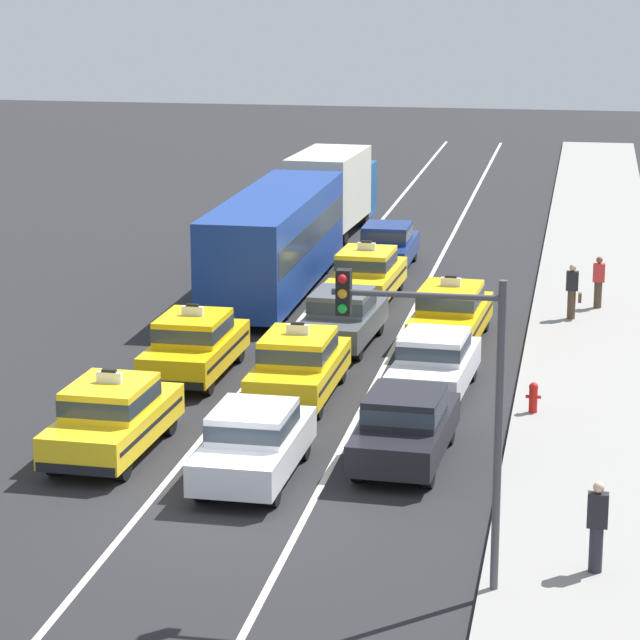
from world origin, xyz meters
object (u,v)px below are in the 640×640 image
at_px(traffic_light_pole, 441,378).
at_px(pedestrian_mid_block, 597,526).
at_px(sedan_right_second, 434,362).
at_px(fire_hydrant, 533,396).
at_px(taxi_center_fourth, 367,274).
at_px(sedan_right_nearest, 405,425).
at_px(box_truck_left_fourth, 333,188).
at_px(taxi_left_nearest, 112,416).
at_px(sedan_center_third, 342,316).
at_px(sedan_center_fifth, 387,245).
at_px(sedan_center_nearest, 254,441).
at_px(pedestrian_by_storefront, 572,291).
at_px(taxi_left_second, 194,344).
at_px(taxi_right_third, 451,313).
at_px(bus_left_third, 275,238).
at_px(pedestrian_near_crosswalk, 598,282).
at_px(taxi_center_second, 299,364).

bearing_deg(traffic_light_pole, pedestrian_mid_block, 21.40).
height_order(sedan_right_second, fire_hydrant, sedan_right_second).
bearing_deg(traffic_light_pole, taxi_center_fourth, 101.84).
bearing_deg(sedan_right_nearest, traffic_light_pole, -78.00).
bearing_deg(box_truck_left_fourth, pedestrian_mid_block, -72.16).
relative_size(taxi_left_nearest, sedan_center_third, 1.05).
relative_size(sedan_center_third, sedan_center_fifth, 1.02).
xyz_separation_m(sedan_center_nearest, sedan_right_nearest, (2.94, 1.64, 0.00)).
xyz_separation_m(sedan_center_nearest, pedestrian_by_storefront, (6.25, 14.75, 0.12)).
distance_m(taxi_left_second, box_truck_left_fourth, 20.79).
height_order(sedan_center_third, traffic_light_pole, traffic_light_pole).
relative_size(taxi_left_nearest, pedestrian_mid_block, 2.78).
height_order(taxi_left_nearest, taxi_left_second, same).
bearing_deg(taxi_right_third, sedan_center_fifth, 107.95).
bearing_deg(sedan_right_nearest, taxi_left_second, 137.89).
height_order(sedan_right_nearest, pedestrian_mid_block, pedestrian_mid_block).
distance_m(taxi_left_nearest, pedestrian_by_storefront, 16.79).
distance_m(taxi_left_nearest, bus_left_third, 16.11).
distance_m(sedan_center_nearest, pedestrian_near_crosswalk, 17.74).
bearing_deg(pedestrian_near_crosswalk, traffic_light_pole, -97.23).
relative_size(bus_left_third, sedan_center_third, 2.55).
height_order(taxi_center_fourth, pedestrian_by_storefront, taxi_center_fourth).
bearing_deg(sedan_center_nearest, box_truck_left_fourth, 96.65).
distance_m(taxi_center_second, sedan_center_fifth, 15.74).
bearing_deg(taxi_right_third, sedan_right_nearest, -89.94).
relative_size(sedan_right_nearest, taxi_right_third, 0.94).
relative_size(taxi_center_second, pedestrian_mid_block, 2.76).
bearing_deg(sedan_center_third, traffic_light_pole, -74.73).
height_order(bus_left_third, sedan_center_third, bus_left_third).
xyz_separation_m(fire_hydrant, traffic_light_pole, (-1.19, -10.12, 3.28)).
bearing_deg(pedestrian_mid_block, pedestrian_near_crosswalk, 89.90).
bearing_deg(sedan_right_second, sedan_center_fifth, 102.30).
distance_m(taxi_left_nearest, traffic_light_pole, 10.10).
xyz_separation_m(pedestrian_near_crosswalk, pedestrian_by_storefront, (-0.76, -1.55, 0.02)).
xyz_separation_m(sedan_center_third, sedan_center_fifth, (-0.21, 10.58, 0.00)).
distance_m(taxi_center_second, sedan_right_second, 3.36).
distance_m(sedan_center_fifth, traffic_light_pole, 26.97).
height_order(fire_hydrant, traffic_light_pole, traffic_light_pole).
distance_m(fire_hydrant, traffic_light_pole, 10.70).
xyz_separation_m(taxi_left_second, pedestrian_mid_block, (10.20, -11.04, 0.11)).
bearing_deg(sedan_center_third, taxi_center_fourth, 91.65).
relative_size(taxi_left_nearest, pedestrian_by_storefront, 2.81).
bearing_deg(taxi_center_fourth, taxi_center_second, -90.29).
relative_size(bus_left_third, sedan_right_second, 2.55).
height_order(taxi_left_nearest, bus_left_third, bus_left_third).
distance_m(sedan_center_nearest, taxi_right_third, 12.21).
relative_size(taxi_left_second, traffic_light_pole, 0.82).
distance_m(taxi_left_nearest, sedan_right_nearest, 6.35).
height_order(sedan_center_third, sedan_right_second, same).
bearing_deg(taxi_center_fourth, sedan_right_second, -71.99).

